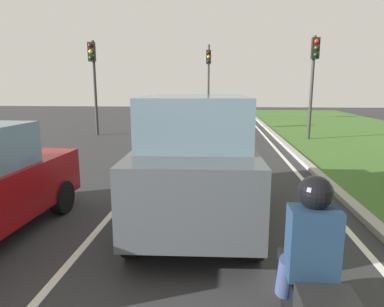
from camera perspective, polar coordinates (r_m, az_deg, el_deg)
ground_plane at (r=12.07m, az=-1.88°, el=-0.47°), size 60.00×60.00×0.00m
lane_line_center at (r=12.17m, az=-5.16°, el=-0.40°), size 0.12×32.00×0.01m
lane_line_right_edge at (r=12.19m, az=15.17°, el=-0.73°), size 0.12×32.00×0.01m
curb_right at (r=12.28m, az=17.48°, el=-0.50°), size 0.24×48.00×0.12m
car_suv_ahead at (r=6.19m, az=0.70°, el=-0.65°), size 2.11×4.57×2.28m
rider_person at (r=3.05m, az=19.48°, el=-13.59°), size 0.50×0.40×1.16m
traffic_light_near_right at (r=16.35m, az=19.73°, el=13.23°), size 0.32×0.50×4.63m
traffic_light_overhead_left at (r=17.84m, az=-16.25°, el=13.25°), size 0.32×0.50×4.64m
traffic_light_far_median at (r=23.86m, az=2.79°, el=13.63°), size 0.32×0.50×5.23m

